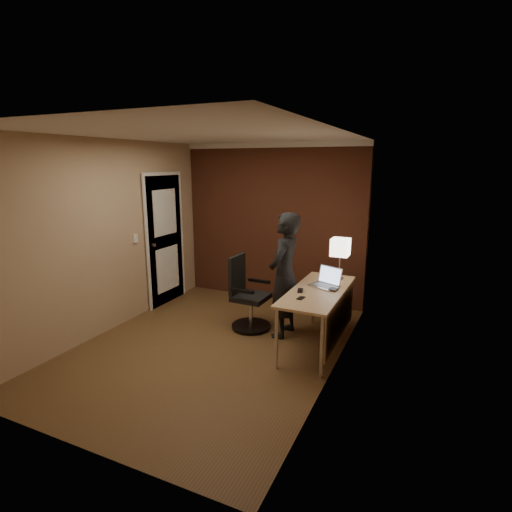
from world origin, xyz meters
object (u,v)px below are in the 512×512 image
at_px(phone, 301,298).
at_px(wallet, 333,289).
at_px(mouse, 300,290).
at_px(desk, 324,301).
at_px(office_chair, 247,297).
at_px(person, 284,275).
at_px(laptop, 327,281).
at_px(desk_lamp, 340,248).

distance_m(phone, wallet, 0.50).
relative_size(mouse, wallet, 0.91).
bearing_deg(desk, office_chair, 170.68).
distance_m(desk, person, 0.63).
bearing_deg(office_chair, wallet, -6.10).
bearing_deg(person, laptop, 93.97).
height_order(laptop, person, person).
xyz_separation_m(laptop, wallet, (0.12, -0.14, -0.05)).
distance_m(desk_lamp, wallet, 0.63).
xyz_separation_m(desk_lamp, office_chair, (-1.15, -0.36, -0.72)).
xyz_separation_m(desk_lamp, person, (-0.62, -0.36, -0.34)).
height_order(laptop, mouse, laptop).
height_order(desk, office_chair, office_chair).
bearing_deg(desk, phone, -112.89).
bearing_deg(mouse, desk_lamp, 53.47).
bearing_deg(laptop, person, -178.06).
relative_size(laptop, office_chair, 0.42).
bearing_deg(desk_lamp, desk, -95.44).
relative_size(wallet, person, 0.07).
relative_size(desk, wallet, 13.64).
relative_size(laptop, mouse, 4.05).
bearing_deg(wallet, desk_lamp, 95.34).
xyz_separation_m(desk, phone, (-0.16, -0.38, 0.13)).
xyz_separation_m(wallet, person, (-0.66, 0.13, 0.06)).
height_order(phone, office_chair, office_chair).
bearing_deg(mouse, laptop, 44.52).
height_order(desk_lamp, wallet, desk_lamp).
bearing_deg(desk_lamp, laptop, -102.07).
bearing_deg(wallet, phone, -120.67).
xyz_separation_m(desk, office_chair, (-1.10, 0.18, -0.17)).
xyz_separation_m(phone, office_chair, (-0.94, 0.56, -0.30)).
bearing_deg(wallet, desk, -151.33).
distance_m(laptop, wallet, 0.19).
relative_size(desk_lamp, person, 0.33).
relative_size(desk, laptop, 3.70).
relative_size(laptop, wallet, 3.68).
height_order(mouse, office_chair, office_chair).
distance_m(desk_lamp, office_chair, 1.40).
relative_size(desk_lamp, office_chair, 0.55).
xyz_separation_m(desk, desk_lamp, (0.05, 0.54, 0.55)).
height_order(phone, wallet, wallet).
xyz_separation_m(desk_lamp, wallet, (0.05, -0.48, -0.41)).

